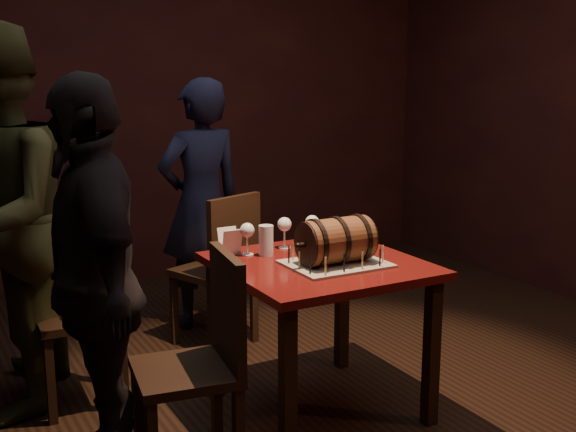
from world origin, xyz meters
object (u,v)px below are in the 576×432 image
(wine_glass_left, at_px, (247,232))
(chair_left_front, at_px, (204,353))
(person_left_front, at_px, (94,284))
(pint_of_ale, at_px, (266,241))
(barrel_cake, at_px, (336,241))
(person_back, at_px, (201,204))
(wine_glass_right, at_px, (312,224))
(chair_left_rear, at_px, (94,300))
(chair_back, at_px, (223,262))
(wine_glass_mid, at_px, (284,226))
(pub_table, at_px, (319,284))

(wine_glass_left, distance_m, chair_left_front, 0.77)
(chair_left_front, distance_m, person_left_front, 0.52)
(pint_of_ale, height_order, person_left_front, person_left_front)
(barrel_cake, relative_size, person_back, 0.24)
(wine_glass_right, xyz_separation_m, pint_of_ale, (-0.29, -0.06, -0.05))
(wine_glass_right, height_order, chair_left_rear, chair_left_rear)
(barrel_cake, bearing_deg, person_back, 92.41)
(wine_glass_left, bearing_deg, chair_left_rear, 151.82)
(chair_back, bearing_deg, pint_of_ale, -97.29)
(wine_glass_mid, relative_size, chair_back, 0.17)
(pub_table, distance_m, chair_back, 0.99)
(wine_glass_right, distance_m, chair_left_front, 1.04)
(pint_of_ale, height_order, chair_back, chair_back)
(wine_glass_left, xyz_separation_m, chair_back, (0.17, 0.70, -0.35))
(barrel_cake, relative_size, person_left_front, 0.23)
(pint_of_ale, bearing_deg, wine_glass_mid, 28.89)
(pub_table, distance_m, person_left_front, 1.09)
(pub_table, xyz_separation_m, wine_glass_right, (0.13, 0.28, 0.23))
(chair_left_rear, distance_m, person_left_front, 0.78)
(wine_glass_right, relative_size, person_back, 0.10)
(wine_glass_right, bearing_deg, barrel_cake, -103.82)
(pub_table, height_order, wine_glass_mid, wine_glass_mid)
(wine_glass_left, height_order, wine_glass_mid, same)
(barrel_cake, bearing_deg, chair_back, 95.75)
(wine_glass_mid, distance_m, person_left_front, 1.12)
(wine_glass_right, bearing_deg, person_back, 97.77)
(chair_left_front, bearing_deg, person_left_front, 154.22)
(pint_of_ale, distance_m, chair_left_front, 0.77)
(wine_glass_mid, distance_m, chair_left_front, 0.94)
(wine_glass_mid, bearing_deg, person_back, 90.27)
(pub_table, relative_size, barrel_cake, 2.35)
(chair_left_rear, bearing_deg, wine_glass_mid, -20.16)
(person_left_front, bearing_deg, pub_table, 98.22)
(wine_glass_left, bearing_deg, wine_glass_mid, 7.98)
(barrel_cake, bearing_deg, wine_glass_left, 127.88)
(barrel_cake, bearing_deg, chair_left_front, -167.27)
(wine_glass_right, bearing_deg, pub_table, -114.03)
(wine_glass_left, height_order, chair_back, chair_back)
(pub_table, bearing_deg, wine_glass_left, 132.06)
(pint_of_ale, bearing_deg, chair_left_rear, 151.38)
(pint_of_ale, xyz_separation_m, person_back, (0.14, 1.18, -0.03))
(chair_left_front, bearing_deg, wine_glass_mid, 39.69)
(wine_glass_left, bearing_deg, pint_of_ale, -32.34)
(chair_back, distance_m, chair_left_rear, 0.91)
(barrel_cake, distance_m, chair_back, 1.12)
(barrel_cake, relative_size, chair_left_front, 0.41)
(pint_of_ale, distance_m, person_left_front, 0.95)
(wine_glass_left, xyz_separation_m, person_left_front, (-0.83, -0.34, -0.05))
(person_back, xyz_separation_m, person_left_front, (-1.05, -1.48, 0.02))
(wine_glass_left, distance_m, chair_left_rear, 0.84)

